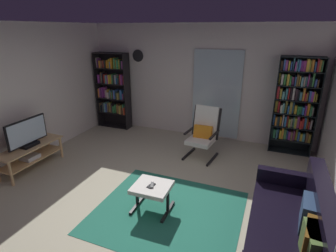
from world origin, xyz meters
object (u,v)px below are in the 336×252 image
bookshelf_near_sofa (295,103)px  tv_stand (31,154)px  cell_phone (151,186)px  wall_clock (138,56)px  ottoman (152,190)px  bookshelf_near_tv (113,88)px  television (27,134)px  leather_sofa (292,232)px  lounge_armchair (203,131)px  tv_remote (152,185)px

bookshelf_near_sofa → tv_stand: bearing=-149.5°
cell_phone → wall_clock: size_ratio=0.48×
ottoman → cell_phone: 0.08m
bookshelf_near_tv → wall_clock: size_ratio=6.62×
television → leather_sofa: (4.41, -0.41, -0.38)m
leather_sofa → bookshelf_near_tv: bearing=144.9°
bookshelf_near_tv → ottoman: (2.44, -2.85, -0.69)m
television → wall_clock: 3.10m
tv_stand → wall_clock: bearing=73.5°
ottoman → lounge_armchair: bearing=84.0°
bookshelf_near_sofa → cell_phone: bookshelf_near_sofa is taller
wall_clock → lounge_armchair: bearing=-27.7°
television → wall_clock: wall_clock is taller
tv_remote → ottoman: bearing=126.2°
bookshelf_near_tv → tv_stand: bearing=-93.4°
bookshelf_near_tv → ottoman: bearing=-49.5°
lounge_armchair → wall_clock: (-1.98, 1.04, 1.32)m
bookshelf_near_sofa → leather_sofa: bearing=-90.4°
bookshelf_near_sofa → ottoman: bookshelf_near_sofa is taller
tv_stand → lounge_armchair: bearing=31.7°
bookshelf_near_tv → ottoman: bookshelf_near_tv is taller
leather_sofa → tv_remote: leather_sofa is taller
bookshelf_near_tv → bookshelf_near_sofa: 4.29m
leather_sofa → bookshelf_near_sofa: bearing=89.6°
wall_clock → bookshelf_near_tv: bearing=-165.2°
ottoman → bookshelf_near_sofa: bearing=57.2°
lounge_armchair → cell_phone: size_ratio=7.30×
tv_stand → television: bearing=70.1°
bookshelf_near_tv → tv_remote: bearing=-49.4°
bookshelf_near_tv → lounge_armchair: 2.82m
cell_phone → tv_remote: bearing=63.4°
cell_phone → ottoman: bearing=86.8°
leather_sofa → tv_remote: (-1.82, 0.15, 0.09)m
tv_stand → bookshelf_near_tv: bookshelf_near_tv is taller
wall_clock → cell_phone: bearing=-59.9°
bookshelf_near_tv → leather_sofa: size_ratio=1.02×
leather_sofa → ottoman: bearing=175.3°
cell_phone → lounge_armchair: bearing=93.7°
ottoman → tv_remote: (0.01, -0.00, 0.08)m
leather_sofa → lounge_armchair: lounge_armchair is taller
bookshelf_near_tv → leather_sofa: bookshelf_near_tv is taller
tv_stand → tv_remote: tv_stand is taller
television → bookshelf_near_tv: bookshelf_near_tv is taller
cell_phone → leather_sofa: bearing=5.6°
television → wall_clock: (0.82, 2.76, 1.15)m
bookshelf_near_sofa → ottoman: (-1.85, -2.87, -0.73)m
leather_sofa → cell_phone: (-1.83, 0.13, 0.09)m
bookshelf_near_sofa → ottoman: size_ratio=3.73×
bookshelf_near_sofa → leather_sofa: size_ratio=1.05×
leather_sofa → lounge_armchair: bearing=127.1°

